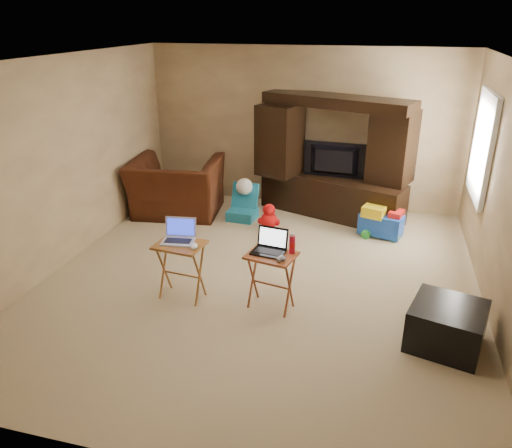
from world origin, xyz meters
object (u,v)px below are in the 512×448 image
(entertainment_center, at_px, (334,158))
(tray_table_right, at_px, (271,281))
(plush_toy, at_px, (269,216))
(mouse_right, at_px, (281,259))
(water_bottle, at_px, (292,245))
(laptop_left, at_px, (177,232))
(laptop_right, at_px, (268,243))
(child_rocker, at_px, (242,202))
(push_toy, at_px, (381,221))
(mouse_left, at_px, (194,246))
(ottoman, at_px, (447,326))
(tray_table_left, at_px, (181,271))
(television, at_px, (333,161))
(recliner, at_px, (176,187))

(entertainment_center, distance_m, tray_table_right, 2.95)
(plush_toy, bearing_deg, mouse_right, -73.66)
(plush_toy, bearing_deg, water_bottle, -70.35)
(tray_table_right, bearing_deg, entertainment_center, 96.01)
(laptop_left, height_order, laptop_right, laptop_left)
(child_rocker, height_order, tray_table_right, tray_table_right)
(water_bottle, bearing_deg, entertainment_center, 88.07)
(mouse_right, height_order, water_bottle, water_bottle)
(tray_table_right, distance_m, laptop_left, 1.13)
(water_bottle, bearing_deg, laptop_left, -175.52)
(push_toy, xyz_separation_m, mouse_right, (-0.95, -2.36, 0.43))
(mouse_left, distance_m, mouse_right, 0.94)
(plush_toy, bearing_deg, laptop_left, -103.65)
(plush_toy, bearing_deg, push_toy, 5.41)
(mouse_right, distance_m, water_bottle, 0.22)
(entertainment_center, distance_m, laptop_right, 2.87)
(ottoman, distance_m, laptop_left, 2.85)
(plush_toy, distance_m, tray_table_right, 2.16)
(entertainment_center, xyz_separation_m, plush_toy, (-0.81, -0.78, -0.73))
(laptop_left, bearing_deg, tray_table_left, -52.77)
(ottoman, xyz_separation_m, water_bottle, (-1.56, 0.30, 0.52))
(entertainment_center, xyz_separation_m, laptop_right, (-0.33, -2.85, -0.17))
(tray_table_left, bearing_deg, plush_toy, 83.56)
(ottoman, xyz_separation_m, laptop_left, (-2.79, 0.21, 0.56))
(child_rocker, bearing_deg, ottoman, -38.68)
(television, xyz_separation_m, child_rocker, (-1.29, -0.48, -0.61))
(child_rocker, distance_m, mouse_left, 2.50)
(plush_toy, bearing_deg, tray_table_right, -76.09)
(entertainment_center, relative_size, plush_toy, 5.85)
(laptop_left, xyz_separation_m, laptop_right, (0.99, 0.04, -0.02))
(laptop_right, bearing_deg, laptop_left, -169.93)
(ottoman, relative_size, tray_table_left, 1.00)
(entertainment_center, xyz_separation_m, laptop_left, (-1.32, -2.88, -0.15))
(tray_table_left, distance_m, mouse_right, 1.18)
(laptop_right, bearing_deg, child_rocker, 120.45)
(push_toy, bearing_deg, recliner, -164.75)
(child_rocker, bearing_deg, tray_table_left, -85.74)
(mouse_left, height_order, mouse_right, mouse_left)
(child_rocker, xyz_separation_m, laptop_left, (-0.03, -2.36, 0.50))
(tray_table_right, bearing_deg, plush_toy, 115.77)
(mouse_left, bearing_deg, laptop_right, 10.06)
(child_rocker, height_order, tray_table_left, tray_table_left)
(push_toy, distance_m, mouse_left, 3.05)
(television, distance_m, plush_toy, 1.29)
(television, xyz_separation_m, laptop_left, (-1.32, -2.84, -0.11))
(television, distance_m, push_toy, 1.18)
(laptop_left, distance_m, laptop_right, 0.99)
(recliner, bearing_deg, water_bottle, 128.05)
(recliner, relative_size, ottoman, 2.06)
(entertainment_center, relative_size, water_bottle, 11.56)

